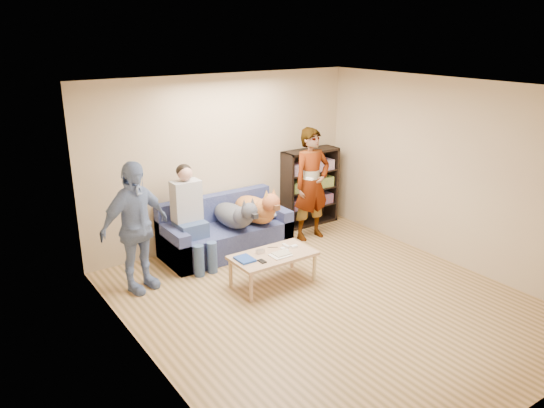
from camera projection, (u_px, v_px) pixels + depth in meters
ground at (327, 302)px, 6.55m from camera, size 5.00×5.00×0.00m
ceiling at (335, 88)px, 5.73m from camera, size 5.00×5.00×0.00m
wall_back at (224, 160)px, 8.10m from camera, size 4.50×0.00×4.50m
wall_front at (537, 284)px, 4.19m from camera, size 4.50×0.00×4.50m
wall_left at (146, 245)px, 4.93m from camera, size 0.00×5.00×5.00m
wall_right at (454, 174)px, 7.35m from camera, size 0.00×5.00×5.00m
blanket at (271, 213)px, 8.23m from camera, size 0.37×0.31×0.13m
person_standing_right at (312, 184)px, 8.31m from camera, size 0.66×0.44×1.78m
person_standing_left at (135, 227)px, 6.63m from camera, size 1.07×0.68×1.70m
held_controller at (310, 179)px, 8.00m from camera, size 0.08×0.13×0.03m
notebook_blue at (245, 259)px, 6.73m from camera, size 0.20×0.26×0.03m
papers at (281, 255)px, 6.85m from camera, size 0.26×0.20×0.02m
magazine at (282, 253)px, 6.88m from camera, size 0.22×0.17×0.01m
camera_silver at (260, 251)px, 6.93m from camera, size 0.11×0.06×0.05m
controller_a at (286, 246)px, 7.13m from camera, size 0.04×0.13×0.03m
controller_b at (294, 246)px, 7.11m from camera, size 0.09×0.06×0.03m
headphone_cup_a at (286, 250)px, 7.00m from camera, size 0.07×0.07×0.02m
headphone_cup_b at (283, 248)px, 7.06m from camera, size 0.07×0.07×0.02m
pen_orange at (279, 258)px, 6.77m from camera, size 0.13×0.06×0.01m
pen_black at (273, 247)px, 7.11m from camera, size 0.13×0.08×0.01m
wallet at (262, 261)px, 6.68m from camera, size 0.07×0.12×0.02m
sofa at (225, 234)px, 7.97m from camera, size 1.90×0.85×0.82m
person_seated at (190, 213)px, 7.39m from camera, size 0.40×0.73×1.47m
dog_gray at (235, 215)px, 7.74m from camera, size 0.39×1.24×0.56m
dog_tan at (257, 209)px, 7.94m from camera, size 0.43×1.17×0.62m
coffee_table at (273, 257)px, 6.92m from camera, size 1.10×0.60×0.42m
bookshelf at (309, 185)px, 8.99m from camera, size 1.00×0.34×1.30m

